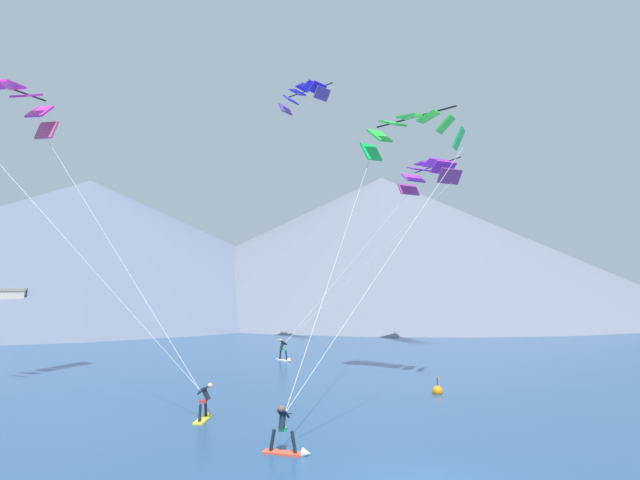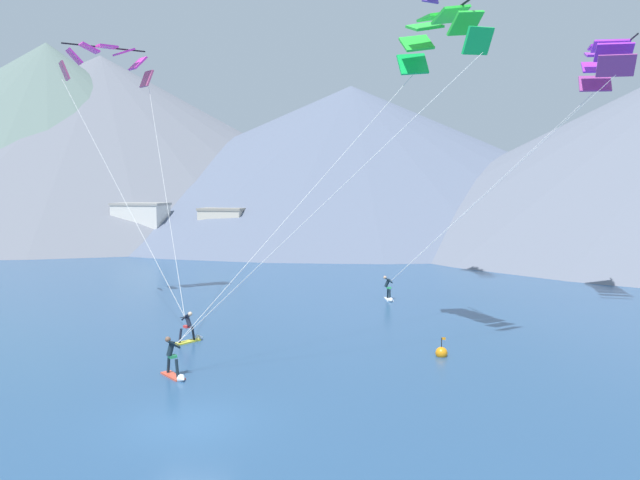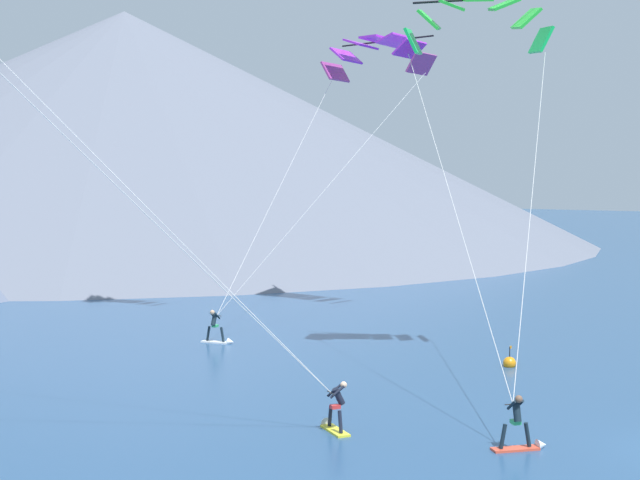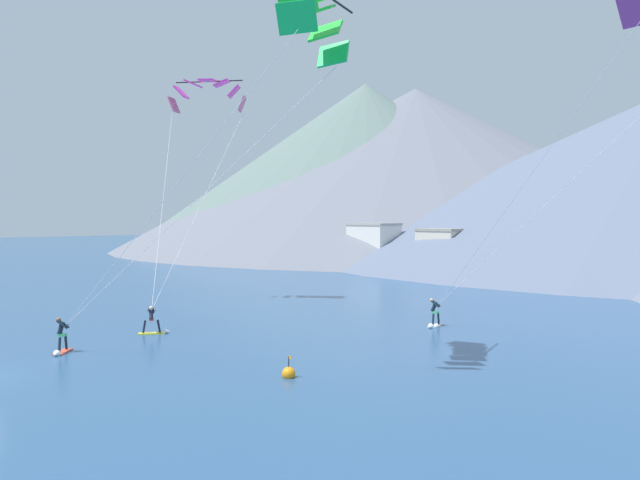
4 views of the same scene
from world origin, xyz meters
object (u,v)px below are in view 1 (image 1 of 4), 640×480
kitesurfer_near_lead (284,354)px  kitesurfer_mid_center (288,439)px  kitesurfer_near_trail (205,408)px  parafoil_kite_near_lead (427,173)px  parafoil_kite_distant_high_outer (304,94)px  race_marker_buoy (437,391)px  parafoil_kite_near_trail (8,101)px  parafoil_kite_mid_center (411,131)px

kitesurfer_near_lead → kitesurfer_mid_center: (-7.23, -19.33, 0.02)m
kitesurfer_near_trail → parafoil_kite_near_lead: size_ratio=0.11×
kitesurfer_near_lead → parafoil_kite_distant_high_outer: bearing=50.3°
kitesurfer_near_trail → race_marker_buoy: 12.46m
kitesurfer_near_trail → parafoil_kite_near_trail: 20.26m
parafoil_kite_mid_center → parafoil_kite_near_lead: bearing=49.4°
kitesurfer_near_lead → kitesurfer_mid_center: kitesurfer_mid_center is taller
parafoil_kite_near_lead → kitesurfer_near_lead: bearing=177.9°
kitesurfer_near_trail → race_marker_buoy: kitesurfer_near_trail is taller
parafoil_kite_mid_center → kitesurfer_near_lead: bearing=104.3°
parafoil_kite_near_trail → race_marker_buoy: bearing=-23.5°
kitesurfer_near_trail → kitesurfer_mid_center: size_ratio=0.95×
kitesurfer_near_trail → race_marker_buoy: (12.45, -0.36, -0.34)m
parafoil_kite_distant_high_outer → parafoil_kite_near_lead: bearing=-23.3°
parafoil_kite_near_trail → parafoil_kite_distant_high_outer: parafoil_kite_distant_high_outer is taller
parafoil_kite_near_trail → parafoil_kite_distant_high_outer: 23.96m
race_marker_buoy → parafoil_kite_mid_center: bearing=104.0°
kitesurfer_near_trail → parafoil_kite_mid_center: 18.85m
kitesurfer_near_lead → parafoil_kite_near_trail: bearing=-166.1°
parafoil_kite_distant_high_outer → kitesurfer_near_trail: bearing=-124.8°
kitesurfer_near_trail → parafoil_kite_distant_high_outer: 30.84m
kitesurfer_mid_center → race_marker_buoy: bearing=26.7°
kitesurfer_near_lead → kitesurfer_mid_center: bearing=-110.5°
kitesurfer_near_trail → parafoil_kite_near_lead: 29.94m
kitesurfer_mid_center → parafoil_kite_near_trail: (-10.95, 14.84, 15.51)m
parafoil_kite_near_lead → parafoil_kite_near_trail: (-31.53, -4.00, 0.39)m
kitesurfer_near_trail → parafoil_kite_near_lead: (22.26, 13.06, 15.17)m
parafoil_kite_near_lead → parafoil_kite_near_trail: parafoil_kite_near_trail is taller
kitesurfer_mid_center → parafoil_kite_near_lead: parafoil_kite_near_lead is taller
parafoil_kite_mid_center → parafoil_kite_distant_high_outer: parafoil_kite_distant_high_outer is taller
kitesurfer_near_lead → kitesurfer_mid_center: size_ratio=1.00×
parafoil_kite_near_trail → parafoil_kite_distant_high_outer: (21.40, 8.36, 6.80)m
kitesurfer_near_lead → parafoil_kite_mid_center: bearing=-75.7°
kitesurfer_near_lead → kitesurfer_near_trail: size_ratio=1.04×
kitesurfer_near_lead → parafoil_kite_mid_center: (3.16, -12.38, 14.40)m
kitesurfer_near_trail → parafoil_kite_near_trail: bearing=135.6°
parafoil_kite_distant_high_outer → kitesurfer_mid_center: bearing=-114.2°
kitesurfer_mid_center → parafoil_kite_distant_high_outer: parafoil_kite_distant_high_outer is taller
kitesurfer_near_lead → kitesurfer_near_trail: bearing=-123.3°
kitesurfer_near_lead → race_marker_buoy: kitesurfer_near_lead is taller
kitesurfer_near_lead → parafoil_kite_near_trail: parafoil_kite_near_trail is taller
parafoil_kite_near_trail → kitesurfer_near_lead: bearing=13.9°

